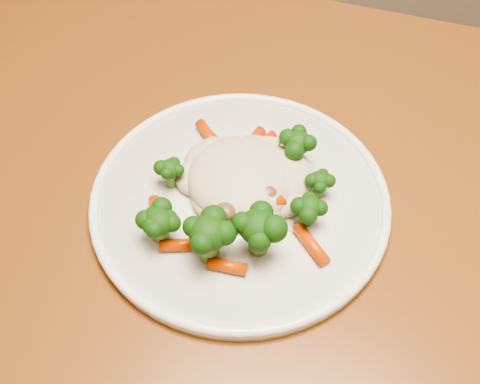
{
  "coord_description": "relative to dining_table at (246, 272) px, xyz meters",
  "views": [
    {
      "loc": [
        -0.21,
        -0.25,
        1.24
      ],
      "look_at": [
        -0.26,
        0.12,
        0.77
      ],
      "focal_mm": 45.0,
      "sensor_mm": 36.0,
      "label": 1
    }
  ],
  "objects": [
    {
      "name": "dining_table",
      "position": [
        0.0,
        0.0,
        0.0
      ],
      "size": [
        1.28,
        0.97,
        0.75
      ],
      "rotation": [
        0.0,
        0.0,
        -0.17
      ],
      "color": "brown",
      "rests_on": "ground"
    },
    {
      "name": "plate",
      "position": [
        -0.01,
        0.02,
        0.11
      ],
      "size": [
        0.3,
        0.3,
        0.01
      ],
      "primitive_type": "cylinder",
      "color": "white",
      "rests_on": "dining_table"
    },
    {
      "name": "meal",
      "position": [
        -0.01,
        0.01,
        0.14
      ],
      "size": [
        0.18,
        0.2,
        0.05
      ],
      "color": "beige",
      "rests_on": "plate"
    }
  ]
}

